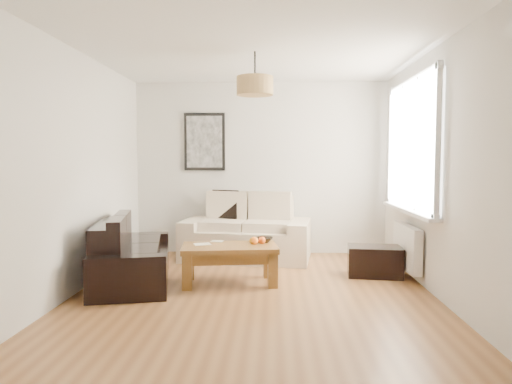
{
  "coord_description": "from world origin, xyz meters",
  "views": [
    {
      "loc": [
        0.22,
        -4.77,
        1.43
      ],
      "look_at": [
        0.0,
        0.6,
        1.05
      ],
      "focal_mm": 32.31,
      "sensor_mm": 36.0,
      "label": 1
    }
  ],
  "objects_px": {
    "ottoman": "(375,261)",
    "loveseat_cream": "(247,228)",
    "sofa_leather": "(133,252)",
    "coffee_table": "(230,264)"
  },
  "relations": [
    {
      "from": "ottoman",
      "to": "loveseat_cream",
      "type": "bearing_deg",
      "value": 150.56
    },
    {
      "from": "sofa_leather",
      "to": "coffee_table",
      "type": "xyz_separation_m",
      "value": [
        1.13,
        0.01,
        -0.13
      ]
    },
    {
      "from": "sofa_leather",
      "to": "coffee_table",
      "type": "relative_size",
      "value": 1.51
    },
    {
      "from": "loveseat_cream",
      "to": "sofa_leather",
      "type": "relative_size",
      "value": 1.09
    },
    {
      "from": "sofa_leather",
      "to": "ottoman",
      "type": "relative_size",
      "value": 2.55
    },
    {
      "from": "coffee_table",
      "to": "ottoman",
      "type": "distance_m",
      "value": 1.8
    },
    {
      "from": "loveseat_cream",
      "to": "ottoman",
      "type": "relative_size",
      "value": 2.77
    },
    {
      "from": "coffee_table",
      "to": "ottoman",
      "type": "bearing_deg",
      "value": 13.08
    },
    {
      "from": "loveseat_cream",
      "to": "coffee_table",
      "type": "relative_size",
      "value": 1.65
    },
    {
      "from": "loveseat_cream",
      "to": "coffee_table",
      "type": "height_order",
      "value": "loveseat_cream"
    }
  ]
}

